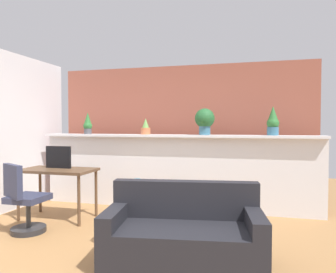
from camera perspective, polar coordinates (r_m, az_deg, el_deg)
ground_plane at (r=3.69m, az=-6.84°, el=-20.36°), size 12.00×12.00×0.00m
divider_wall at (r=5.38m, az=1.13°, el=-6.53°), size 4.71×0.16×1.21m
plant_shelf at (r=5.28m, az=1.03°, el=0.12°), size 4.71×0.31×0.04m
brick_wall_behind at (r=5.90m, az=2.52°, el=0.53°), size 4.71×0.10×2.50m
potted_plant_0 at (r=5.84m, az=-14.23°, el=2.21°), size 0.16×0.16×0.39m
potted_plant_1 at (r=5.43m, az=-4.05°, el=1.58°), size 0.16×0.16×0.27m
potted_plant_2 at (r=5.17m, az=6.62°, el=2.98°), size 0.32×0.32×0.43m
potted_plant_3 at (r=5.16m, az=18.33°, el=2.54°), size 0.19×0.19×0.45m
desk at (r=5.07m, az=-19.20°, el=-6.46°), size 1.10×0.60×0.75m
tv_monitor at (r=5.13m, az=-19.09°, el=-3.52°), size 0.42×0.04×0.34m
office_chair at (r=4.59m, az=-24.49°, el=-10.92°), size 0.52×0.52×0.91m
side_cube_shelf at (r=4.62m, az=-5.47°, el=-12.45°), size 0.40×0.41×0.50m
vase_on_shelf at (r=4.60m, az=-5.58°, el=-8.43°), size 0.10×0.10×0.14m
couch at (r=3.36m, az=2.79°, el=-17.45°), size 1.65×0.97×0.80m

